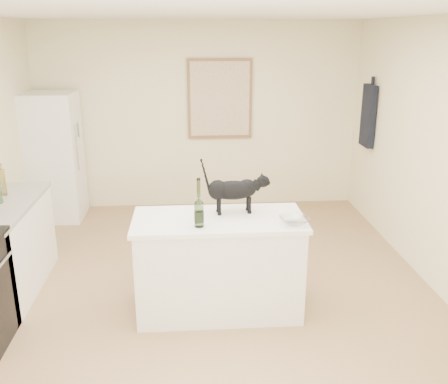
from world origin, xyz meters
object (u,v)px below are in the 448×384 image
fridge (54,157)px  wine_bottle (199,206)px  black_cat (233,193)px  glass_bowl (295,221)px

fridge → wine_bottle: (1.88, -2.74, 0.23)m
black_cat → glass_bowl: size_ratio=2.22×
fridge → wine_bottle: size_ratio=4.62×
black_cat → glass_bowl: 0.60m
fridge → glass_bowl: size_ratio=6.99×
fridge → wine_bottle: bearing=-55.6°
black_cat → wine_bottle: (-0.31, -0.31, -0.01)m
glass_bowl → wine_bottle: bearing=-179.8°
fridge → wine_bottle: 3.33m
black_cat → glass_bowl: bearing=-36.5°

